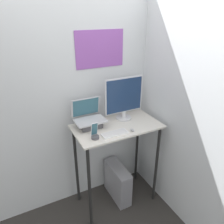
{
  "coord_description": "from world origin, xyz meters",
  "views": [
    {
      "loc": [
        -1.03,
        -1.62,
        2.26
      ],
      "look_at": [
        -0.06,
        0.26,
        1.29
      ],
      "focal_mm": 35.0,
      "sensor_mm": 36.0,
      "label": 1
    }
  ],
  "objects_px": {
    "keyboard": "(115,133)",
    "mouse": "(132,130)",
    "cell_phone": "(95,134)",
    "computer_tower": "(118,182)",
    "laptop": "(90,120)",
    "monitor": "(124,99)"
  },
  "relations": [
    {
      "from": "laptop",
      "to": "cell_phone",
      "type": "distance_m",
      "value": 0.26
    },
    {
      "from": "mouse",
      "to": "computer_tower",
      "type": "xyz_separation_m",
      "value": [
        -0.04,
        0.23,
        -0.88
      ]
    },
    {
      "from": "mouse",
      "to": "computer_tower",
      "type": "relative_size",
      "value": 0.11
    },
    {
      "from": "keyboard",
      "to": "mouse",
      "type": "height_order",
      "value": "mouse"
    },
    {
      "from": "monitor",
      "to": "cell_phone",
      "type": "distance_m",
      "value": 0.58
    },
    {
      "from": "laptop",
      "to": "keyboard",
      "type": "bearing_deg",
      "value": -57.95
    },
    {
      "from": "laptop",
      "to": "monitor",
      "type": "distance_m",
      "value": 0.46
    },
    {
      "from": "keyboard",
      "to": "mouse",
      "type": "xyz_separation_m",
      "value": [
        0.19,
        -0.03,
        0.0
      ]
    },
    {
      "from": "keyboard",
      "to": "cell_phone",
      "type": "relative_size",
      "value": 1.62
    },
    {
      "from": "keyboard",
      "to": "monitor",
      "type": "bearing_deg",
      "value": 46.53
    },
    {
      "from": "computer_tower",
      "to": "monitor",
      "type": "bearing_deg",
      "value": 35.32
    },
    {
      "from": "keyboard",
      "to": "cell_phone",
      "type": "distance_m",
      "value": 0.22
    },
    {
      "from": "mouse",
      "to": "cell_phone",
      "type": "height_order",
      "value": "cell_phone"
    },
    {
      "from": "monitor",
      "to": "keyboard",
      "type": "height_order",
      "value": "monitor"
    },
    {
      "from": "mouse",
      "to": "cell_phone",
      "type": "relative_size",
      "value": 0.31
    },
    {
      "from": "computer_tower",
      "to": "cell_phone",
      "type": "bearing_deg",
      "value": -154.07
    },
    {
      "from": "cell_phone",
      "to": "laptop",
      "type": "bearing_deg",
      "value": 79.76
    },
    {
      "from": "keyboard",
      "to": "cell_phone",
      "type": "xyz_separation_m",
      "value": [
        -0.22,
        0.02,
        0.04
      ]
    },
    {
      "from": "monitor",
      "to": "mouse",
      "type": "height_order",
      "value": "monitor"
    },
    {
      "from": "keyboard",
      "to": "mouse",
      "type": "relative_size",
      "value": 5.23
    },
    {
      "from": "laptop",
      "to": "computer_tower",
      "type": "xyz_separation_m",
      "value": [
        0.32,
        -0.07,
        -0.95
      ]
    },
    {
      "from": "cell_phone",
      "to": "computer_tower",
      "type": "height_order",
      "value": "cell_phone"
    }
  ]
}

